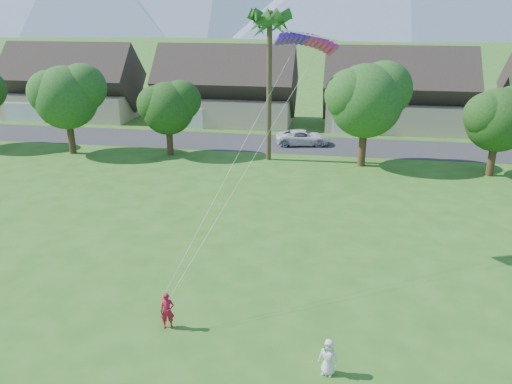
% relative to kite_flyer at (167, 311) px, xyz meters
% --- Properties ---
extents(street, '(90.00, 7.00, 0.01)m').
position_rel_kite_flyer_xyz_m(street, '(2.61, 30.59, -0.80)').
color(street, '#2D2D30').
rests_on(street, ground).
extents(kite_flyer, '(0.68, 0.54, 1.61)m').
position_rel_kite_flyer_xyz_m(kite_flyer, '(0.00, 0.00, 0.00)').
color(kite_flyer, '#AE132C').
rests_on(kite_flyer, ground).
extents(watcher, '(0.81, 0.64, 1.45)m').
position_rel_kite_flyer_xyz_m(watcher, '(6.66, -1.73, -0.08)').
color(watcher, silver).
rests_on(watcher, ground).
extents(parked_car, '(5.54, 3.29, 1.44)m').
position_rel_kite_flyer_xyz_m(parked_car, '(3.17, 30.59, -0.08)').
color(parked_car, silver).
rests_on(parked_car, ground).
extents(houses_row, '(72.75, 8.19, 8.86)m').
position_rel_kite_flyer_xyz_m(houses_row, '(3.11, 39.58, 2.64)').
color(houses_row, beige).
rests_on(houses_row, ground).
extents(tree_row, '(62.27, 6.67, 8.45)m').
position_rel_kite_flyer_xyz_m(tree_row, '(1.47, 24.50, 4.08)').
color(tree_row, '#47301C').
rests_on(tree_row, ground).
extents(fan_palm, '(3.00, 3.00, 13.80)m').
position_rel_kite_flyer_xyz_m(fan_palm, '(0.61, 25.09, 11.00)').
color(fan_palm, '#4C3D26').
rests_on(fan_palm, ground).
extents(parafoil_kite, '(3.13, 1.36, 0.50)m').
position_rel_kite_flyer_xyz_m(parafoil_kite, '(4.79, 8.51, 10.30)').
color(parafoil_kite, '#4C17B1').
rests_on(parafoil_kite, ground).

